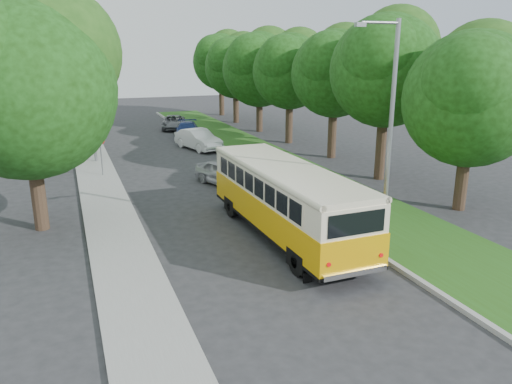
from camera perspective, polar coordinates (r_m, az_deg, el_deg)
name	(u,v)px	position (r m, az deg, el deg)	size (l,w,h in m)	color
ground	(250,238)	(19.32, -0.71, -5.31)	(120.00, 120.00, 0.00)	#2A2A2C
curb	(283,193)	(24.98, 3.05, -0.16)	(0.20, 70.00, 0.15)	gray
grass_verge	(324,189)	(26.00, 7.79, 0.34)	(4.50, 70.00, 0.13)	#285215
sidewalk	(109,213)	(23.01, -16.45, -2.28)	(2.20, 70.00, 0.12)	gray
treeline	(202,65)	(36.13, -6.15, 14.20)	(24.27, 41.91, 9.46)	#332319
lamppost_near	(388,129)	(17.97, 14.90, 6.98)	(1.71, 0.16, 8.00)	gray
lamppost_far	(89,98)	(33.05, -18.57, 10.16)	(1.71, 0.16, 7.50)	gray
warning_sign	(101,147)	(29.40, -17.35, 4.88)	(0.56, 0.10, 2.50)	gray
vintage_bus	(286,202)	(18.94, 3.40, -1.17)	(2.49, 9.67, 2.87)	#F1AB07
car_silver	(224,173)	(26.68, -3.64, 2.17)	(1.54, 3.83, 1.31)	#A5A6AA
car_white	(198,139)	(36.49, -6.60, 6.00)	(1.55, 4.45, 1.46)	white
car_blue	(187,130)	(41.25, -7.88, 6.99)	(1.83, 4.49, 1.30)	navy
car_grey	(174,122)	(46.30, -9.40, 7.86)	(2.03, 4.40, 1.22)	slate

